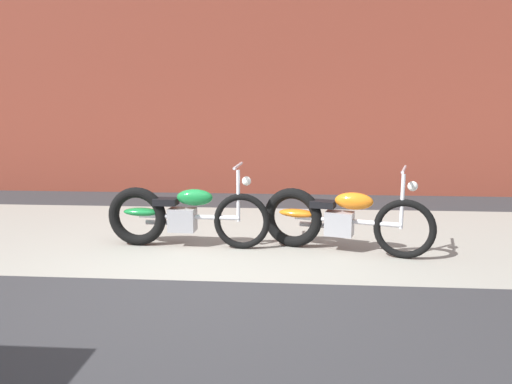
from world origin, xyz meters
name	(u,v)px	position (x,y,z in m)	size (l,w,h in m)	color
ground_plane	(197,281)	(0.00, 0.00, 0.00)	(80.00, 80.00, 0.00)	#2D2D30
sidewalk_slab	(223,234)	(0.00, 1.75, 0.00)	(36.00, 3.50, 0.01)	gray
brick_building_wall	(246,63)	(0.00, 5.20, 2.60)	(36.00, 0.50, 5.20)	brown
motorcycle_green	(176,215)	(-0.48, 1.15, 0.40)	(2.01, 0.58, 1.03)	black
motorcycle_orange	(333,218)	(1.41, 1.11, 0.40)	(1.95, 0.81, 1.03)	black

